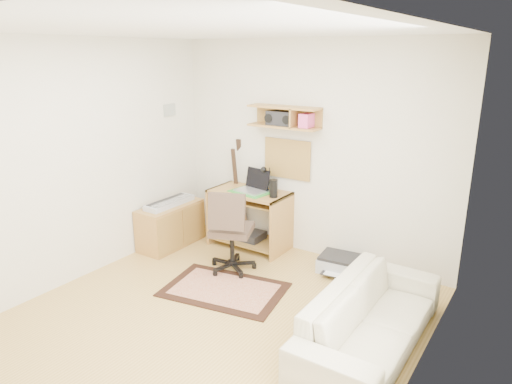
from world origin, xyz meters
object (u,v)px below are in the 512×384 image
Objects in this scene: task_chair at (232,230)px; cabinet at (171,225)px; desk at (250,219)px; sofa at (372,308)px; printer at (341,264)px.

task_chair reaches higher than cabinet.
desk is 0.73m from task_chair.
sofa is at bearing -38.24° from task_chair.
cabinet is at bearing 77.05° from sofa.
desk reaches higher than cabinet.
desk is at bearing 85.65° from task_chair.
cabinet is at bearing -148.95° from desk.
task_chair is 2.09× the size of printer.
printer is at bearing 13.28° from cabinet.
desk is 0.54× the size of sofa.
cabinet is at bearing 149.80° from task_chair.
desk reaches higher than printer.
task_chair is at bearing -153.84° from printer.
task_chair is 1.93m from sofa.
sofa is at bearing -30.28° from desk.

